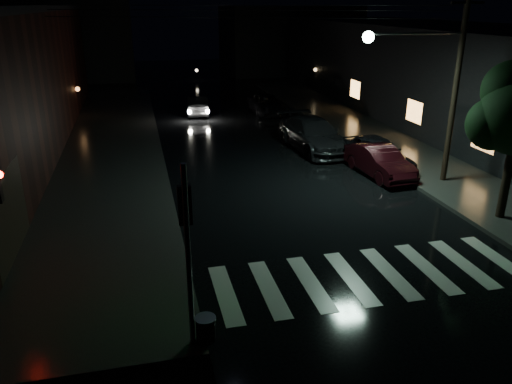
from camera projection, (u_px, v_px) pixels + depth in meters
ground at (274, 298)px, 13.13m from camera, size 120.00×120.00×0.00m
sidewalk_left at (102, 158)px, 24.74m from camera, size 6.00×44.00×0.15m
sidewalk_right at (379, 140)px, 28.01m from camera, size 4.00×44.00×0.15m
building_right at (454, 74)px, 32.14m from camera, size 10.00×40.00×6.00m
building_far_left at (61, 38)px, 50.45m from camera, size 14.00×10.00×8.00m
building_far_right at (288, 39)px, 55.86m from camera, size 14.00×10.00×7.00m
crosswalk at (370, 275)px, 14.23m from camera, size 9.00×3.00×0.01m
signal_pole_corner at (197, 286)px, 10.79m from camera, size 0.68×0.61×4.20m
utility_pole at (443, 75)px, 19.79m from camera, size 4.92×0.44×8.00m
parked_car_a at (377, 153)px, 23.15m from camera, size 2.32×4.64×1.52m
parked_car_b at (379, 161)px, 22.24m from camera, size 1.80×4.25×1.36m
parked_car_c at (313, 135)px, 26.17m from camera, size 2.82×5.87×1.65m
parked_car_d at (267, 104)px, 34.95m from camera, size 2.21×4.66×1.29m
oncoming_car at (198, 105)px, 34.65m from camera, size 1.75×4.04×1.29m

